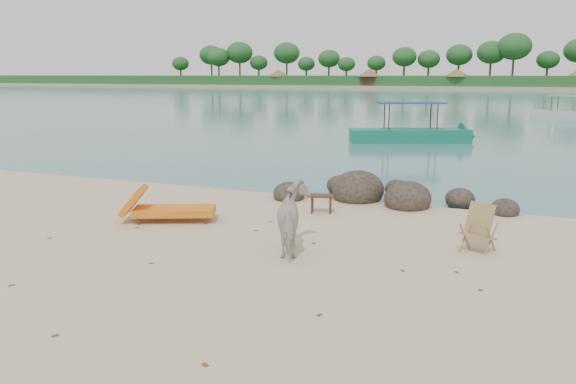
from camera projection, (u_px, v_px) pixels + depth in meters
name	position (u px, v px, depth m)	size (l,w,h in m)	color
water	(491.00, 95.00, 91.23)	(400.00, 400.00, 0.00)	#3A6F74
far_shore	(504.00, 86.00, 163.80)	(420.00, 90.00, 1.40)	tan
far_scenery	(501.00, 75.00, 132.93)	(420.00, 18.00, 9.50)	#1E4C1E
boulders	(377.00, 194.00, 14.79)	(6.16, 2.73, 1.04)	black
cow	(295.00, 220.00, 10.44)	(0.69, 1.52, 1.28)	beige
side_table	(321.00, 205.00, 13.48)	(0.54, 0.35, 0.44)	#301E13
lounge_chair	(174.00, 207.00, 12.72)	(2.27, 0.80, 0.68)	orange
deck_chair	(478.00, 230.00, 10.48)	(0.56, 0.62, 0.88)	#9E874F
boat_near	(411.00, 109.00, 28.12)	(6.69, 1.50, 3.25)	#136A53
boat_mid	(569.00, 99.00, 42.79)	(5.99, 1.35, 2.92)	#B5B4B0
dead_leaves	(231.00, 274.00, 9.44)	(9.04, 6.38, 0.00)	brown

